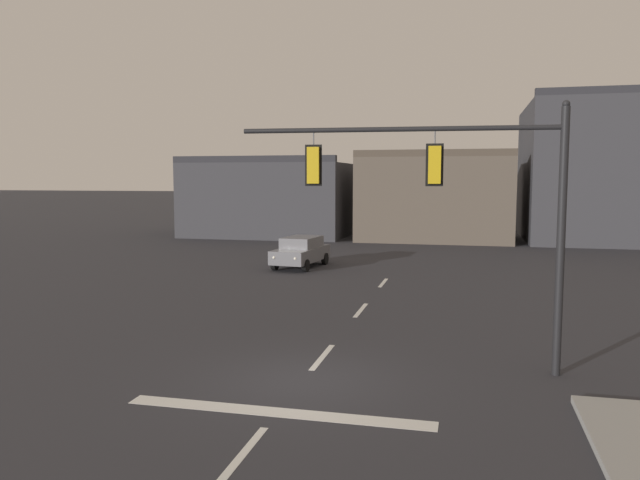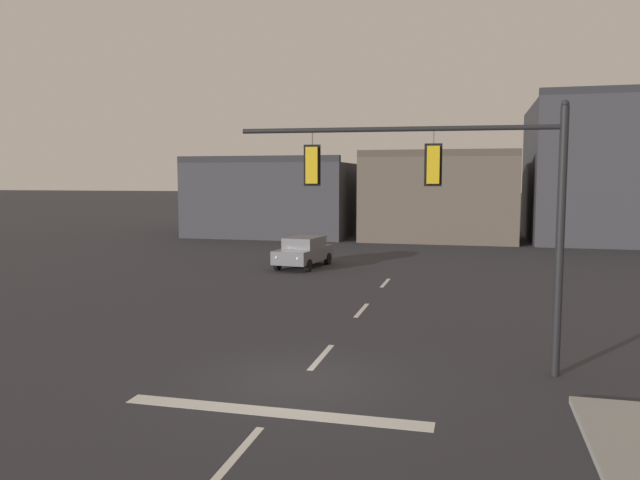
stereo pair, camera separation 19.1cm
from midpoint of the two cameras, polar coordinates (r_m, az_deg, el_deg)
name	(u,v)px [view 1 (the left image)]	position (r m, az deg, el deg)	size (l,w,h in m)	color
ground_plane	(303,381)	(14.79, -1.97, -12.84)	(400.00, 400.00, 0.00)	#2B2B30
stop_bar_paint	(277,412)	(12.98, -4.41, -15.53)	(6.40, 0.50, 0.01)	silver
lane_centreline	(323,357)	(16.63, -0.10, -10.71)	(0.16, 26.40, 0.01)	silver
signal_mast_near_side	(461,192)	(15.22, 12.53, 4.38)	(7.77, 0.66, 6.50)	black
car_lot_nearside	(301,251)	(32.85, -1.93, -1.03)	(2.31, 4.60, 1.61)	slate
building_row	(523,183)	(50.04, 18.12, 4.98)	(46.53, 13.70, 10.75)	#38383D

